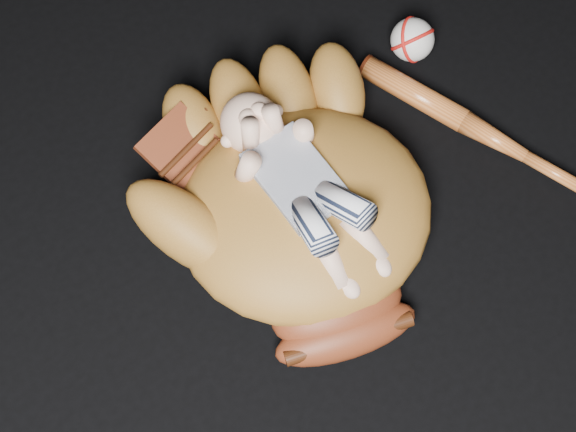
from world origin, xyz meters
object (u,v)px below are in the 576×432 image
Objects in this scene: baseball_bat at (476,129)px; baseball at (412,40)px; baseball_glove at (305,207)px; newborn_baby at (308,192)px.

baseball_bat is 0.19m from baseball.
baseball_glove is 1.28× the size of baseball_bat.
baseball_glove is at bearing -170.68° from newborn_baby.
baseball_glove reaches higher than baseball.
newborn_baby is at bearing -155.48° from baseball.
baseball is at bearing 84.39° from baseball_bat.
newborn_baby is 0.38m from baseball.
baseball_bat is at bearing -4.27° from newborn_baby.
baseball_glove is 0.38m from baseball.
baseball_glove is 0.05m from newborn_baby.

